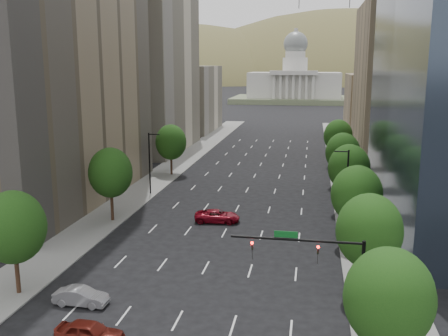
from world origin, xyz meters
The scene contains 23 objects.
sidewalk_left centered at (-15.50, 60.00, 0.07)m, with size 6.00×200.00×0.15m, color slate.
sidewalk_right centered at (15.50, 60.00, 0.07)m, with size 6.00×200.00×0.15m, color slate.
midrise_cream_left centered at (-25.00, 103.00, 17.50)m, with size 14.00×30.00×35.00m, color beige.
filler_left centered at (-25.00, 136.00, 9.00)m, with size 14.00×26.00×18.00m, color beige.
parking_tan_right centered at (25.00, 100.00, 15.00)m, with size 14.00×30.00×30.00m, color #8C7759.
filler_right centered at (25.00, 133.00, 8.00)m, with size 14.00×26.00×16.00m, color #8C7759.
tree_right_0 centered at (14.00, 25.00, 5.39)m, with size 5.20×5.20×8.39m.
tree_right_1 centered at (14.00, 36.00, 5.75)m, with size 5.20×5.20×8.75m.
tree_right_2 centered at (14.00, 48.00, 5.60)m, with size 5.20×5.20×8.61m.
tree_right_3 centered at (14.00, 60.00, 5.89)m, with size 5.20×5.20×8.89m.
tree_right_4 centered at (14.00, 74.00, 5.46)m, with size 5.20×5.20×8.46m.
tree_right_5 centered at (14.00, 90.00, 5.75)m, with size 5.20×5.20×8.75m.
tree_left_0 centered at (-14.00, 32.00, 5.75)m, with size 5.20×5.20×8.75m.
tree_left_1 centered at (-14.00, 52.00, 5.96)m, with size 5.20×5.20×8.97m.
tree_left_2 centered at (-14.00, 78.00, 5.68)m, with size 5.20×5.20×8.68m.
streetlight_rn centered at (13.44, 55.00, 4.84)m, with size 1.70×0.20×9.00m.
streetlight_ln centered at (-13.44, 65.00, 4.84)m, with size 1.70×0.20×9.00m.
traffic_signal centered at (10.53, 30.00, 5.17)m, with size 9.12×0.40×7.38m.
capitol centered at (0.00, 249.71, 8.58)m, with size 60.00×40.00×35.20m.
foothills centered at (34.67, 599.39, -37.78)m, with size 720.00×413.00×263.00m.
car_maroon centered at (-5.00, 25.93, 0.80)m, with size 1.89×4.69×1.60m, color #54140E.
car_silver centered at (-8.08, 31.08, 0.71)m, with size 1.50×4.30×1.42m, color gray.
car_red_far centered at (-1.50, 53.80, 0.75)m, with size 2.48×5.37×1.49m, color maroon.
Camera 1 is at (9.32, -3.10, 18.58)m, focal length 40.51 mm.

